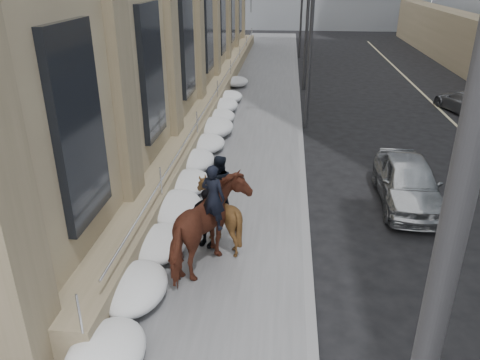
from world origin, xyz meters
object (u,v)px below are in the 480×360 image
object	(u,v)px
mounted_horse_right	(219,209)
car_silver	(408,182)
mounted_horse_left	(209,226)
pedestrian	(206,217)
car_grey	(465,102)

from	to	relation	value
mounted_horse_right	car_silver	distance (m)	6.69
mounted_horse_left	pedestrian	distance (m)	1.14
pedestrian	mounted_horse_right	bearing A→B (deg)	53.44
car_grey	mounted_horse_right	bearing A→B (deg)	36.12
mounted_horse_left	car_grey	distance (m)	19.71
mounted_horse_right	pedestrian	world-z (taller)	mounted_horse_right
mounted_horse_left	car_grey	size ratio (longest dim) A/B	0.73
mounted_horse_right	pedestrian	distance (m)	0.42
mounted_horse_right	car_silver	xyz separation A→B (m)	(5.86, 3.20, -0.37)
mounted_horse_left	car_silver	bearing A→B (deg)	-123.50
mounted_horse_right	pedestrian	size ratio (longest dim) A/B	1.50
car_grey	pedestrian	bearing A→B (deg)	35.74
mounted_horse_left	mounted_horse_right	bearing A→B (deg)	-73.14
mounted_horse_right	pedestrian	bearing A→B (deg)	31.94
car_silver	car_grey	xyz separation A→B (m)	(5.61, 11.52, -0.19)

